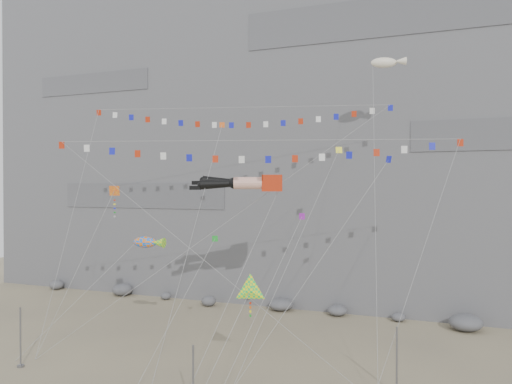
% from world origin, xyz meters
% --- Properties ---
extents(ground, '(120.00, 120.00, 0.00)m').
position_xyz_m(ground, '(0.00, 0.00, 0.00)').
color(ground, gray).
rests_on(ground, ground).
extents(cliff, '(80.00, 28.00, 50.00)m').
position_xyz_m(cliff, '(0.00, 32.00, 25.00)').
color(cliff, slate).
rests_on(cliff, ground).
extents(talus_boulders, '(60.00, 3.00, 1.20)m').
position_xyz_m(talus_boulders, '(0.00, 17.00, 0.60)').
color(talus_boulders, slate).
rests_on(talus_boulders, ground).
extents(anchor_pole_left, '(0.12, 0.12, 4.36)m').
position_xyz_m(anchor_pole_left, '(-12.63, -5.41, 2.18)').
color(anchor_pole_left, slate).
rests_on(anchor_pole_left, ground).
extents(anchor_pole_center, '(0.12, 0.12, 4.16)m').
position_xyz_m(anchor_pole_center, '(2.89, -8.02, 2.08)').
color(anchor_pole_center, slate).
rests_on(anchor_pole_center, ground).
extents(anchor_pole_right, '(0.12, 0.12, 4.33)m').
position_xyz_m(anchor_pole_right, '(13.41, -0.69, 2.16)').
color(anchor_pole_right, slate).
rests_on(anchor_pole_right, ground).
extents(legs_kite, '(7.86, 16.81, 20.37)m').
position_xyz_m(legs_kite, '(0.63, 5.66, 13.41)').
color(legs_kite, '#B7260B').
rests_on(legs_kite, ground).
extents(flag_banner_upper, '(26.85, 17.89, 27.26)m').
position_xyz_m(flag_banner_upper, '(-1.94, 10.35, 20.56)').
color(flag_banner_upper, '#B7260B').
rests_on(flag_banner_upper, ground).
extents(flag_banner_lower, '(29.47, 9.39, 19.83)m').
position_xyz_m(flag_banner_lower, '(2.53, 2.73, 16.67)').
color(flag_banner_lower, '#B7260B').
rests_on(flag_banner_lower, ground).
extents(harlequin_kite, '(4.09, 6.44, 14.23)m').
position_xyz_m(harlequin_kite, '(-9.69, 1.67, 12.73)').
color(harlequin_kite, red).
rests_on(harlequin_kite, ground).
extents(fish_windsock, '(8.31, 8.20, 12.98)m').
position_xyz_m(fish_windsock, '(-7.42, 2.75, 8.43)').
color(fish_windsock, orange).
rests_on(fish_windsock, ground).
extents(delta_kite, '(2.85, 5.58, 8.40)m').
position_xyz_m(delta_kite, '(4.43, -3.13, 6.39)').
color(delta_kite, '#FFF20D').
rests_on(delta_kite, ground).
extents(blimp_windsock, '(3.66, 14.37, 27.51)m').
position_xyz_m(blimp_windsock, '(11.06, 12.39, 24.03)').
color(blimp_windsock, white).
rests_on(blimp_windsock, ground).
extents(small_kite_a, '(2.10, 14.84, 23.52)m').
position_xyz_m(small_kite_a, '(-2.62, 7.55, 18.17)').
color(small_kite_a, '#E85713').
rests_on(small_kite_a, ground).
extents(small_kite_b, '(3.72, 8.69, 13.86)m').
position_xyz_m(small_kite_b, '(6.05, 3.14, 10.68)').
color(small_kite_b, purple).
rests_on(small_kite_b, ground).
extents(small_kite_c, '(2.14, 9.44, 12.80)m').
position_xyz_m(small_kite_c, '(-0.28, 1.20, 8.95)').
color(small_kite_c, '#169323').
rests_on(small_kite_c, ground).
extents(small_kite_d, '(4.14, 17.26, 23.46)m').
position_xyz_m(small_kite_d, '(7.57, 9.32, 15.97)').
color(small_kite_d, yellow).
rests_on(small_kite_d, ground).
extents(small_kite_e, '(9.43, 9.52, 19.57)m').
position_xyz_m(small_kite_e, '(12.21, 3.69, 14.78)').
color(small_kite_e, '#151AB9').
rests_on(small_kite_e, ground).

